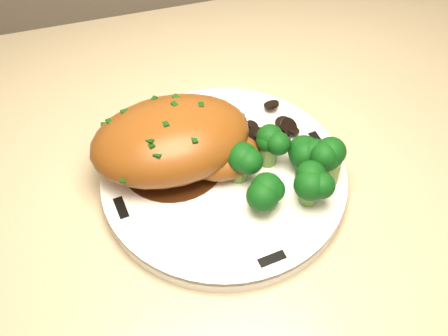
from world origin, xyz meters
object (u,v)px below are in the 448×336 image
object	(u,v)px
broccoli_florets	(287,167)
chicken_breast	(177,142)
plate	(224,178)
counter	(198,295)

from	to	relation	value
broccoli_florets	chicken_breast	bearing A→B (deg)	150.53
chicken_breast	broccoli_florets	world-z (taller)	chicken_breast
chicken_breast	broccoli_florets	size ratio (longest dim) A/B	1.49
chicken_breast	plate	bearing A→B (deg)	-36.39
plate	chicken_breast	world-z (taller)	chicken_breast
counter	plate	world-z (taller)	counter
broccoli_florets	counter	bearing A→B (deg)	134.77
chicken_breast	broccoli_florets	xyz separation A→B (m)	(0.12, -0.07, -0.01)
counter	plate	size ratio (longest dim) A/B	6.64
chicken_breast	broccoli_florets	bearing A→B (deg)	-31.53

